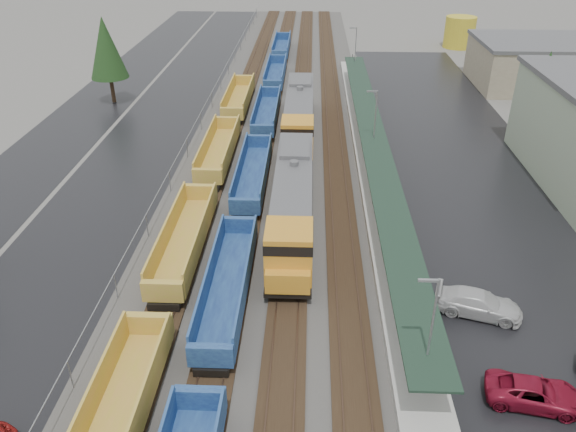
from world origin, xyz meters
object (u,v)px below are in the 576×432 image
(locomotive_lead, at_px, (293,203))
(locomotive_trail, at_px, (299,115))
(parked_car_east_c, at_px, (478,304))
(well_string_yellow, at_px, (157,312))
(well_string_blue, at_px, (253,174))
(storage_tank, at_px, (460,32))
(parked_car_east_b, at_px, (534,393))

(locomotive_lead, relative_size, locomotive_trail, 1.00)
(parked_car_east_c, bearing_deg, well_string_yellow, 112.59)
(well_string_blue, bearing_deg, locomotive_trail, 72.55)
(well_string_blue, bearing_deg, parked_car_east_c, -48.12)
(storage_tank, distance_m, parked_car_east_c, 78.21)
(storage_tank, height_order, parked_car_east_c, storage_tank)
(well_string_yellow, xyz_separation_m, parked_car_east_b, (21.47, -5.21, -0.51))
(locomotive_trail, relative_size, well_string_yellow, 0.21)
(well_string_yellow, xyz_separation_m, storage_tank, (35.93, 78.83, 1.49))
(locomotive_lead, height_order, parked_car_east_c, locomotive_lead)
(parked_car_east_c, bearing_deg, well_string_blue, 58.29)
(well_string_yellow, bearing_deg, well_string_blue, 78.94)
(locomotive_lead, relative_size, well_string_blue, 0.18)
(parked_car_east_b, bearing_deg, storage_tank, 0.81)
(locomotive_trail, relative_size, well_string_blue, 0.18)
(locomotive_lead, height_order, well_string_blue, locomotive_lead)
(well_string_yellow, xyz_separation_m, parked_car_east_c, (20.37, 2.21, -0.41))
(locomotive_lead, bearing_deg, well_string_blue, 115.79)
(parked_car_east_c, bearing_deg, storage_tank, 4.93)
(locomotive_trail, height_order, parked_car_east_b, locomotive_trail)
(storage_tank, bearing_deg, parked_car_east_c, -101.48)
(parked_car_east_b, distance_m, parked_car_east_c, 7.50)
(well_string_blue, height_order, parked_car_east_b, well_string_blue)
(well_string_blue, relative_size, storage_tank, 22.00)
(well_string_yellow, height_order, parked_car_east_c, well_string_yellow)
(parked_car_east_b, bearing_deg, locomotive_trail, 29.90)
(locomotive_lead, xyz_separation_m, well_string_yellow, (-8.00, -12.19, -1.33))
(locomotive_lead, bearing_deg, storage_tank, 67.26)
(locomotive_lead, xyz_separation_m, well_string_blue, (-4.00, 8.28, -1.37))
(locomotive_trail, xyz_separation_m, parked_car_east_b, (13.47, -38.40, -1.84))
(storage_tank, xyz_separation_m, parked_car_east_c, (-15.56, -76.62, -1.91))
(parked_car_east_b, height_order, parked_car_east_c, parked_car_east_c)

